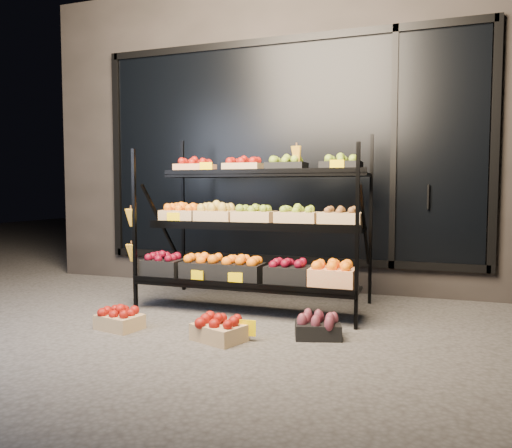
% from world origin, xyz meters
% --- Properties ---
extents(ground, '(24.00, 24.00, 0.00)m').
position_xyz_m(ground, '(0.00, 0.00, 0.00)').
color(ground, '#514F4C').
rests_on(ground, ground).
extents(building, '(6.00, 2.08, 3.50)m').
position_xyz_m(building, '(0.00, 2.59, 1.75)').
color(building, '#2D2826').
rests_on(building, ground).
extents(display_rack, '(2.18, 1.02, 1.66)m').
position_xyz_m(display_rack, '(-0.01, 0.60, 0.79)').
color(display_rack, black).
rests_on(display_rack, ground).
extents(tag_floor_b, '(0.13, 0.01, 0.12)m').
position_xyz_m(tag_floor_b, '(0.31, -0.40, 0.06)').
color(tag_floor_b, '#FFCE00').
rests_on(tag_floor_b, ground).
extents(floor_crate_left, '(0.39, 0.32, 0.18)m').
position_xyz_m(floor_crate_left, '(-0.78, -0.43, 0.08)').
color(floor_crate_left, tan).
rests_on(floor_crate_left, ground).
extents(floor_crate_midright, '(0.44, 0.38, 0.19)m').
position_xyz_m(floor_crate_midright, '(0.10, -0.46, 0.09)').
color(floor_crate_midright, tan).
rests_on(floor_crate_midright, ground).
extents(floor_crate_right, '(0.40, 0.34, 0.18)m').
position_xyz_m(floor_crate_right, '(0.78, -0.14, 0.08)').
color(floor_crate_right, black).
rests_on(floor_crate_right, ground).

